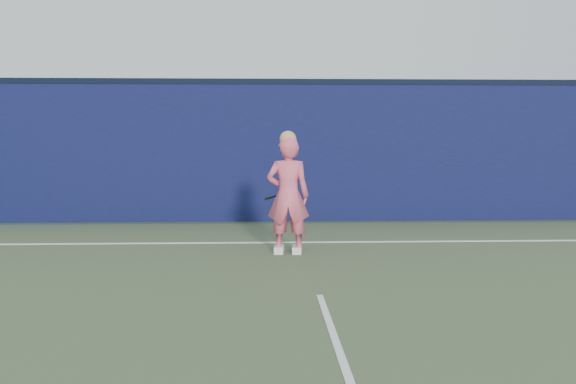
{
  "coord_description": "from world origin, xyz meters",
  "views": [
    {
      "loc": [
        -0.54,
        -4.81,
        1.55
      ],
      "look_at": [
        -0.22,
        3.22,
        0.82
      ],
      "focal_mm": 38.0,
      "sensor_mm": 36.0,
      "label": 1
    }
  ],
  "objects": [
    {
      "name": "ground",
      "position": [
        0.0,
        0.0,
        0.0
      ],
      "size": [
        80.0,
        80.0,
        0.0
      ],
      "primitive_type": "plane",
      "color": "#273C25",
      "rests_on": "ground"
    },
    {
      "name": "player",
      "position": [
        -0.22,
        3.22,
        0.79
      ],
      "size": [
        0.6,
        0.42,
        1.63
      ],
      "rotation": [
        0.0,
        0.0,
        3.06
      ],
      "color": "#F05D78",
      "rests_on": "ground"
    },
    {
      "name": "racket",
      "position": [
        -0.21,
        3.62,
        0.77
      ],
      "size": [
        0.48,
        0.19,
        0.27
      ],
      "rotation": [
        0.0,
        0.0,
        -0.43
      ],
      "color": "black",
      "rests_on": "ground"
    },
    {
      "name": "wall_cap",
      "position": [
        0.0,
        6.5,
        2.55
      ],
      "size": [
        24.0,
        0.42,
        0.1
      ],
      "primitive_type": "cube",
      "color": "black",
      "rests_on": "backstop_wall"
    },
    {
      "name": "court_lines",
      "position": [
        0.0,
        -0.33,
        0.01
      ],
      "size": [
        11.0,
        12.04,
        0.01
      ],
      "color": "white",
      "rests_on": "court_surface"
    },
    {
      "name": "backstop_wall",
      "position": [
        0.0,
        6.5,
        1.25
      ],
      "size": [
        24.0,
        0.4,
        2.5
      ],
      "primitive_type": "cube",
      "color": "#0D0F3C",
      "rests_on": "ground"
    }
  ]
}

